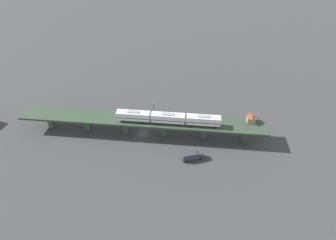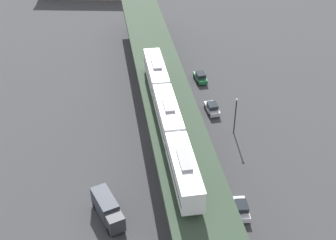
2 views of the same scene
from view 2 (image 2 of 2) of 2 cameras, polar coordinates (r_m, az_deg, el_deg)
The scene contains 8 objects.
ground_plane at distance 81.40m, azimuth -0.13°, elevation -1.12°, with size 400.00×400.00×0.00m, color #38383A.
elevated_viaduct at distance 77.71m, azimuth -0.12°, elevation 2.62°, with size 12.29×92.27×7.41m.
subway_train at distance 67.41m, azimuth 0.00°, elevation 0.73°, with size 4.40×37.29×4.45m.
street_car_white at distance 66.27m, azimuth 8.90°, elevation -10.60°, with size 2.09×4.47×1.89m.
street_car_silver at distance 85.62m, azimuth 5.40°, elevation 1.46°, with size 2.33×4.57×1.89m.
street_car_green at distance 95.33m, azimuth 3.97°, elevation 5.25°, with size 2.38×4.59×1.89m.
delivery_truck at distance 64.83m, azimuth -7.38°, elevation -10.66°, with size 4.69×7.53×3.20m.
street_lamp at distance 78.97m, azimuth 8.23°, elevation 0.84°, with size 0.44×0.44×6.94m.
Camera 2 is at (-7.38, -65.70, 47.48)m, focal length 50.00 mm.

